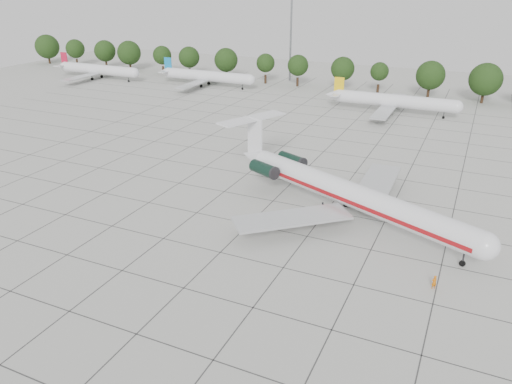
% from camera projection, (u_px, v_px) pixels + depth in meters
% --- Properties ---
extents(ground, '(260.00, 260.00, 0.00)m').
position_uv_depth(ground, '(249.00, 224.00, 65.36)').
color(ground, '#B6B6AE').
rests_on(ground, ground).
extents(apron_joints, '(170.00, 170.00, 0.02)m').
position_uv_depth(apron_joints, '(291.00, 184.00, 77.83)').
color(apron_joints, '#383838').
rests_on(apron_joints, ground).
extents(main_airliner, '(40.09, 30.09, 9.82)m').
position_uv_depth(main_airliner, '(340.00, 190.00, 67.01)').
color(main_airliner, silver).
rests_on(main_airliner, ground).
extents(ground_crew, '(0.69, 0.66, 1.58)m').
position_uv_depth(ground_crew, '(434.00, 282.00, 51.64)').
color(ground_crew, '#D4670C').
rests_on(ground_crew, ground).
extents(bg_airliner_a, '(28.24, 27.20, 7.40)m').
position_uv_depth(bg_airliner_a, '(98.00, 70.00, 154.30)').
color(bg_airliner_a, silver).
rests_on(bg_airliner_a, ground).
extents(bg_airliner_b, '(28.24, 27.20, 7.40)m').
position_uv_depth(bg_airliner_b, '(207.00, 76.00, 144.43)').
color(bg_airliner_b, silver).
rests_on(bg_airliner_b, ground).
extents(bg_airliner_c, '(28.24, 27.20, 7.40)m').
position_uv_depth(bg_airliner_c, '(394.00, 101.00, 116.14)').
color(bg_airliner_c, silver).
rests_on(bg_airliner_c, ground).
extents(tree_line, '(249.86, 8.44, 10.22)m').
position_uv_depth(tree_line, '(343.00, 69.00, 138.16)').
color(tree_line, '#332114').
rests_on(tree_line, ground).
extents(floodlight_mast, '(1.60, 1.60, 25.45)m').
position_uv_depth(floodlight_mast, '(291.00, 32.00, 147.67)').
color(floodlight_mast, slate).
rests_on(floodlight_mast, ground).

